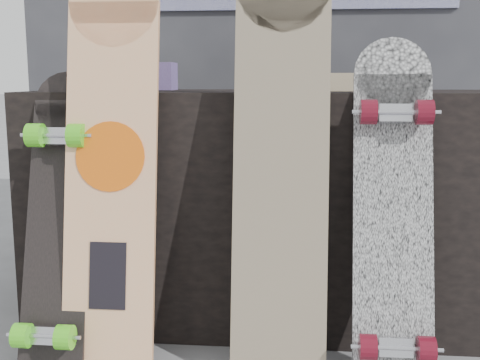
# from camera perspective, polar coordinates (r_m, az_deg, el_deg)

# --- Properties ---
(vendor_table) EXTENTS (1.60, 0.60, 0.80)m
(vendor_table) POSITION_cam_1_polar(r_m,az_deg,el_deg) (2.13, 2.71, -2.37)
(vendor_table) COLOR black
(vendor_table) RESTS_ON ground
(booth) EXTENTS (2.40, 0.22, 2.20)m
(booth) POSITION_cam_1_polar(r_m,az_deg,el_deg) (2.95, 3.64, 14.65)
(booth) COLOR #323237
(booth) RESTS_ON ground
(merch_box_purple) EXTENTS (0.18, 0.12, 0.10)m
(merch_box_purple) POSITION_cam_1_polar(r_m,az_deg,el_deg) (2.29, -8.47, 9.70)
(merch_box_purple) COLOR #4B356D
(merch_box_purple) RESTS_ON vendor_table
(merch_box_small) EXTENTS (0.14, 0.14, 0.12)m
(merch_box_small) POSITION_cam_1_polar(r_m,az_deg,el_deg) (2.20, 14.26, 9.79)
(merch_box_small) COLOR #4B356D
(merch_box_small) RESTS_ON vendor_table
(merch_box_flat) EXTENTS (0.22, 0.10, 0.06)m
(merch_box_flat) POSITION_cam_1_polar(r_m,az_deg,el_deg) (2.09, 8.89, 9.16)
(merch_box_flat) COLOR #D1B78C
(merch_box_flat) RESTS_ON vendor_table
(longboard_geisha) EXTENTS (0.27, 0.24, 1.20)m
(longboard_geisha) POSITION_cam_1_polar(r_m,az_deg,el_deg) (1.80, -12.12, 2.73)
(longboard_geisha) COLOR beige
(longboard_geisha) RESTS_ON ground
(longboard_celtic) EXTENTS (0.27, 0.23, 1.23)m
(longboard_celtic) POSITION_cam_1_polar(r_m,az_deg,el_deg) (1.69, 3.93, 3.25)
(longboard_celtic) COLOR #CDB58B
(longboard_celtic) RESTS_ON ground
(longboard_cascadia) EXTENTS (0.22, 0.34, 0.96)m
(longboard_cascadia) POSITION_cam_1_polar(r_m,az_deg,el_deg) (1.74, 14.36, -2.25)
(longboard_cascadia) COLOR white
(longboard_cascadia) RESTS_ON ground
(skateboard_dark) EXTENTS (0.19, 0.32, 0.87)m
(skateboard_dark) POSITION_cam_1_polar(r_m,az_deg,el_deg) (1.86, -16.94, -3.24)
(skateboard_dark) COLOR black
(skateboard_dark) RESTS_ON ground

